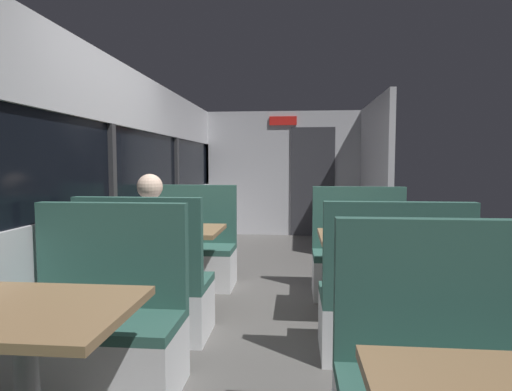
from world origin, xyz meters
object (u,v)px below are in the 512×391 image
(bench_near_window_facing_entry, at_px, (102,335))
(coffee_cup_primary, at_px, (349,228))
(bench_mid_window_facing_entry, at_px, (191,256))
(dining_table_mid_window, at_px, (173,239))
(bench_rear_aisle_facing_end, at_px, (391,312))
(dining_table_near_window, at_px, (25,330))
(seated_passenger, at_px, (150,266))
(dining_table_rear_aisle, at_px, (373,247))
(bench_rear_aisle_facing_entry, at_px, (360,264))
(bench_mid_window_facing_end, at_px, (147,295))

(bench_near_window_facing_entry, relative_size, coffee_cup_primary, 12.22)
(bench_mid_window_facing_entry, bearing_deg, dining_table_mid_window, -90.00)
(coffee_cup_primary, bearing_deg, bench_rear_aisle_facing_end, -75.76)
(bench_near_window_facing_entry, bearing_deg, coffee_cup_primary, 39.92)
(coffee_cup_primary, bearing_deg, dining_table_near_window, -128.10)
(seated_passenger, bearing_deg, dining_table_rear_aisle, 13.42)
(bench_mid_window_facing_entry, relative_size, coffee_cup_primary, 12.22)
(dining_table_near_window, relative_size, bench_rear_aisle_facing_end, 0.82)
(seated_passenger, height_order, coffee_cup_primary, seated_passenger)
(bench_mid_window_facing_entry, bearing_deg, seated_passenger, -90.00)
(bench_rear_aisle_facing_end, height_order, bench_rear_aisle_facing_entry, same)
(dining_table_near_window, bearing_deg, coffee_cup_primary, 51.90)
(dining_table_near_window, relative_size, bench_rear_aisle_facing_entry, 0.82)
(seated_passenger, bearing_deg, bench_rear_aisle_facing_entry, 32.18)
(bench_rear_aisle_facing_end, xyz_separation_m, bench_rear_aisle_facing_entry, (0.00, 1.40, 0.00))
(bench_rear_aisle_facing_entry, bearing_deg, bench_mid_window_facing_entry, 173.62)
(dining_table_near_window, distance_m, coffee_cup_primary, 2.59)
(dining_table_near_window, height_order, dining_table_rear_aisle, same)
(dining_table_near_window, distance_m, bench_rear_aisle_facing_entry, 3.23)
(bench_mid_window_facing_entry, distance_m, bench_rear_aisle_facing_end, 2.40)
(bench_mid_window_facing_entry, xyz_separation_m, seated_passenger, (0.00, -1.33, 0.21))
(dining_table_near_window, distance_m, dining_table_mid_window, 2.17)
(dining_table_near_window, height_order, dining_table_mid_window, same)
(dining_table_near_window, relative_size, bench_mid_window_facing_end, 0.82)
(dining_table_rear_aisle, height_order, seated_passenger, seated_passenger)
(coffee_cup_primary, bearing_deg, bench_mid_window_facing_entry, 152.48)
(bench_mid_window_facing_end, bearing_deg, bench_mid_window_facing_entry, 90.00)
(bench_mid_window_facing_end, xyz_separation_m, bench_mid_window_facing_entry, (0.00, 1.40, 0.00))
(dining_table_mid_window, xyz_separation_m, seated_passenger, (0.00, -0.63, -0.10))
(dining_table_mid_window, bearing_deg, bench_rear_aisle_facing_entry, 15.59)
(dining_table_mid_window, bearing_deg, bench_rear_aisle_facing_end, -26.68)
(bench_near_window_facing_entry, xyz_separation_m, bench_mid_window_facing_end, (0.00, 0.77, 0.00))
(dining_table_mid_window, height_order, bench_rear_aisle_facing_entry, bench_rear_aisle_facing_entry)
(bench_mid_window_facing_entry, height_order, bench_rear_aisle_facing_end, same)
(bench_rear_aisle_facing_entry, bearing_deg, bench_mid_window_facing_end, -146.19)
(dining_table_rear_aisle, distance_m, coffee_cup_primary, 0.25)
(dining_table_mid_window, relative_size, seated_passenger, 0.71)
(bench_near_window_facing_entry, bearing_deg, seated_passenger, 90.00)
(dining_table_rear_aisle, xyz_separation_m, seated_passenger, (-1.79, -0.43, -0.10))
(bench_mid_window_facing_end, bearing_deg, dining_table_mid_window, 90.00)
(bench_rear_aisle_facing_end, bearing_deg, bench_near_window_facing_entry, -162.43)
(dining_table_near_window, bearing_deg, bench_mid_window_facing_end, 90.00)
(bench_mid_window_facing_end, bearing_deg, dining_table_near_window, -90.00)
(bench_mid_window_facing_end, distance_m, dining_table_rear_aisle, 1.88)
(dining_table_rear_aisle, bearing_deg, seated_passenger, -166.58)
(bench_mid_window_facing_end, relative_size, seated_passenger, 0.87)
(bench_mid_window_facing_end, distance_m, coffee_cup_primary, 1.75)
(dining_table_rear_aisle, distance_m, bench_rear_aisle_facing_entry, 0.77)
(dining_table_near_window, bearing_deg, dining_table_rear_aisle, 47.68)
(bench_mid_window_facing_end, xyz_separation_m, bench_rear_aisle_facing_end, (1.79, -0.20, 0.00))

